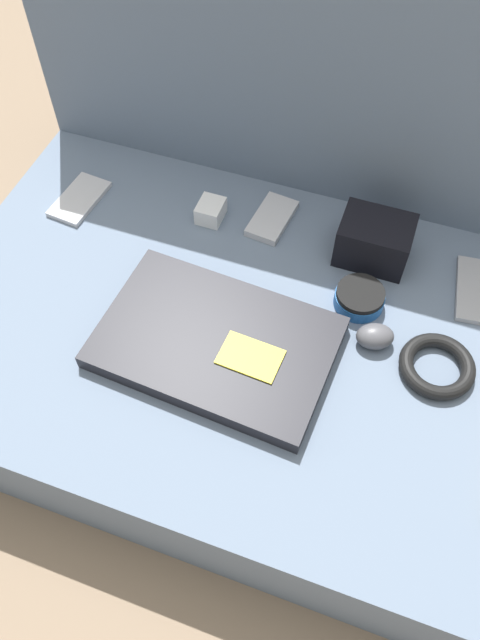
% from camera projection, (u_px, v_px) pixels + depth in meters
% --- Properties ---
extents(ground_plane, '(8.00, 8.00, 0.00)m').
position_uv_depth(ground_plane, '(240.00, 377.00, 1.10)').
color(ground_plane, '#7A6651').
extents(couch_seat, '(0.99, 0.65, 0.16)m').
position_uv_depth(couch_seat, '(240.00, 354.00, 1.04)').
color(couch_seat, slate).
rests_on(couch_seat, ground_plane).
extents(couch_backrest, '(0.99, 0.20, 0.57)m').
position_uv_depth(couch_backrest, '(321.00, 98.00, 1.09)').
color(couch_backrest, slate).
rests_on(couch_backrest, ground_plane).
extents(laptop, '(0.36, 0.25, 0.03)m').
position_uv_depth(laptop, '(216.00, 342.00, 0.94)').
color(laptop, black).
rests_on(laptop, couch_seat).
extents(computer_mouse, '(0.07, 0.06, 0.04)m').
position_uv_depth(computer_mouse, '(375.00, 336.00, 0.94)').
color(computer_mouse, '#4C4C51').
rests_on(computer_mouse, couch_seat).
extents(speaker_puck, '(0.08, 0.08, 0.03)m').
position_uv_depth(speaker_puck, '(359.00, 298.00, 0.99)').
color(speaker_puck, '#1E569E').
rests_on(speaker_puck, couch_seat).
extents(phone_silver, '(0.07, 0.11, 0.01)m').
position_uv_depth(phone_silver, '(272.00, 218.00, 1.09)').
color(phone_silver, '#B7B7BC').
rests_on(phone_silver, couch_seat).
extents(phone_black, '(0.08, 0.12, 0.01)m').
position_uv_depth(phone_black, '(80.00, 199.00, 1.12)').
color(phone_black, '#B7B7BC').
rests_on(phone_black, couch_seat).
extents(phone_small, '(0.07, 0.14, 0.01)m').
position_uv_depth(phone_small, '(473.00, 290.00, 1.01)').
color(phone_small, '#99999E').
rests_on(phone_small, couch_seat).
extents(camera_pouch, '(0.12, 0.09, 0.08)m').
position_uv_depth(camera_pouch, '(374.00, 240.00, 1.02)').
color(camera_pouch, black).
rests_on(camera_pouch, couch_seat).
extents(charger_brick, '(0.04, 0.05, 0.03)m').
position_uv_depth(charger_brick, '(211.00, 211.00, 1.09)').
color(charger_brick, silver).
rests_on(charger_brick, couch_seat).
extents(cable_coil, '(0.11, 0.11, 0.02)m').
position_uv_depth(cable_coil, '(437.00, 366.00, 0.92)').
color(cable_coil, black).
rests_on(cable_coil, couch_seat).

